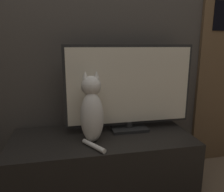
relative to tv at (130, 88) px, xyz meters
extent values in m
cube|color=#47423D|center=(-0.21, 0.22, 0.59)|extent=(4.80, 0.05, 2.60)
cube|color=black|center=(-0.21, -0.08, -0.51)|extent=(1.19, 0.51, 0.41)
cube|color=black|center=(0.00, 0.00, -0.29)|extent=(0.25, 0.15, 0.02)
cylinder|color=black|center=(0.00, 0.00, -0.26)|extent=(0.04, 0.04, 0.04)
cube|color=black|center=(0.00, 0.00, 0.01)|extent=(0.89, 0.02, 0.55)
cube|color=silver|center=(0.00, -0.01, 0.01)|extent=(0.85, 0.01, 0.51)
ellipsoid|color=silver|center=(-0.28, -0.15, -0.15)|extent=(0.15, 0.13, 0.32)
ellipsoid|color=olive|center=(-0.28, -0.10, -0.16)|extent=(0.08, 0.05, 0.17)
sphere|color=silver|center=(-0.28, -0.12, 0.05)|extent=(0.13, 0.13, 0.12)
cone|color=silver|center=(-0.31, -0.12, 0.11)|extent=(0.04, 0.04, 0.04)
cone|color=silver|center=(-0.24, -0.12, 0.11)|extent=(0.04, 0.04, 0.04)
cylinder|color=silver|center=(-0.28, -0.24, -0.29)|extent=(0.12, 0.18, 0.03)
camera|label=1|loc=(-0.41, -1.41, 0.28)|focal=35.00mm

